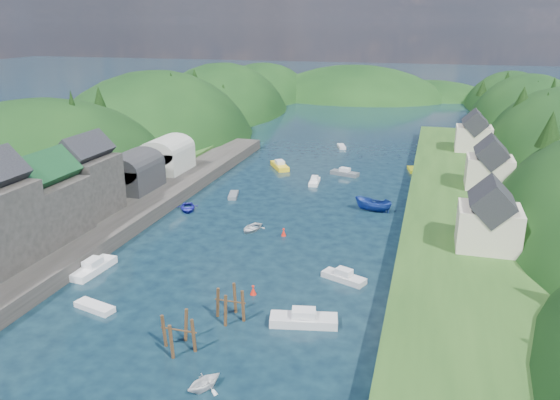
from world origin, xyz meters
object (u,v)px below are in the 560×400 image
(channel_buoy_near, at_px, (253,290))
(piling_cluster_near, at_px, (179,336))
(channel_buoy_far, at_px, (284,232))
(piling_cluster_far, at_px, (230,307))

(channel_buoy_near, bearing_deg, piling_cluster_near, -105.20)
(piling_cluster_near, relative_size, channel_buoy_far, 3.44)
(channel_buoy_near, bearing_deg, piling_cluster_far, -96.02)
(piling_cluster_near, bearing_deg, piling_cluster_far, 67.39)
(piling_cluster_far, bearing_deg, channel_buoy_far, 91.92)
(channel_buoy_near, bearing_deg, channel_buoy_far, 94.39)
(channel_buoy_near, xyz_separation_m, channel_buoy_far, (-1.31, 17.05, 0.00))
(piling_cluster_far, xyz_separation_m, channel_buoy_near, (0.56, 5.32, -0.84))
(channel_buoy_far, bearing_deg, piling_cluster_near, -93.61)
(piling_cluster_far, relative_size, channel_buoy_near, 3.44)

